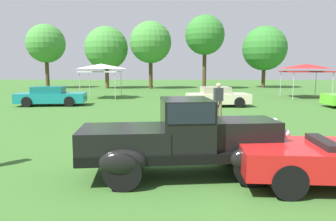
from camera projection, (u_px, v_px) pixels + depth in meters
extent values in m
plane|color=#386628|center=(213.00, 169.00, 7.41)|extent=(120.00, 120.00, 0.00)
cube|color=black|center=(181.00, 151.00, 6.89)|extent=(4.43, 1.93, 0.20)
cube|color=black|center=(239.00, 133.00, 6.96)|extent=(1.70, 1.27, 0.60)
ellipsoid|color=silver|center=(274.00, 133.00, 7.03)|extent=(0.22, 0.53, 0.68)
cube|color=black|center=(186.00, 123.00, 6.82)|extent=(1.18, 1.48, 1.04)
cube|color=black|center=(186.00, 109.00, 6.78)|extent=(1.09, 1.51, 0.40)
cube|color=black|center=(124.00, 139.00, 6.74)|extent=(2.02, 1.61, 0.48)
ellipsoid|color=black|center=(232.00, 142.00, 7.73)|extent=(0.96, 0.46, 0.52)
ellipsoid|color=black|center=(253.00, 159.00, 6.30)|extent=(0.96, 0.46, 0.52)
ellipsoid|color=black|center=(126.00, 144.00, 7.50)|extent=(0.96, 0.46, 0.52)
ellipsoid|color=black|center=(123.00, 162.00, 6.07)|extent=(0.96, 0.46, 0.52)
sphere|color=silver|center=(269.00, 126.00, 7.46)|extent=(0.18, 0.18, 0.18)
sphere|color=silver|center=(286.00, 134.00, 6.59)|extent=(0.18, 0.18, 0.18)
cylinder|color=black|center=(232.00, 149.00, 7.75)|extent=(0.76, 0.24, 0.76)
cylinder|color=black|center=(252.00, 168.00, 6.32)|extent=(0.76, 0.24, 0.76)
cylinder|color=black|center=(126.00, 152.00, 7.52)|extent=(0.76, 0.24, 0.76)
cylinder|color=black|center=(123.00, 171.00, 6.10)|extent=(0.76, 0.24, 0.76)
cube|color=black|center=(323.00, 146.00, 6.31)|extent=(0.33, 1.21, 0.28)
cylinder|color=black|center=(268.00, 158.00, 7.20)|extent=(0.66, 0.20, 0.66)
cylinder|color=black|center=(289.00, 182.00, 5.67)|extent=(0.66, 0.20, 0.66)
cube|color=teal|center=(52.00, 98.00, 20.17)|extent=(4.39, 2.19, 0.60)
cube|color=#146A6E|center=(48.00, 90.00, 20.09)|extent=(2.02, 1.66, 0.44)
cylinder|color=black|center=(69.00, 102.00, 19.55)|extent=(0.64, 0.22, 0.64)
cylinder|color=black|center=(27.00, 102.00, 19.31)|extent=(0.64, 0.22, 0.64)
cube|color=beige|center=(218.00, 98.00, 19.70)|extent=(3.98, 2.04, 0.60)
cube|color=#B3AB8E|center=(215.00, 90.00, 19.63)|extent=(1.82, 1.60, 0.44)
cylinder|color=black|center=(239.00, 102.00, 19.04)|extent=(0.64, 0.22, 0.64)
cylinder|color=black|center=(201.00, 103.00, 18.88)|extent=(0.64, 0.22, 0.64)
cylinder|color=#7F7056|center=(220.00, 110.00, 14.66)|extent=(0.16, 0.16, 0.86)
cylinder|color=#7F7056|center=(216.00, 110.00, 14.62)|extent=(0.16, 0.16, 0.86)
cube|color=#2D2D33|center=(218.00, 94.00, 14.54)|extent=(0.45, 0.33, 0.60)
sphere|color=beige|center=(219.00, 85.00, 14.49)|extent=(0.22, 0.22, 0.22)
cylinder|color=#B7B7BC|center=(121.00, 85.00, 26.23)|extent=(0.05, 0.05, 2.05)
cylinder|color=#B7B7BC|center=(115.00, 86.00, 23.60)|extent=(0.05, 0.05, 2.05)
cylinder|color=#B7B7BC|center=(89.00, 84.00, 26.29)|extent=(0.05, 0.05, 2.05)
cylinder|color=#B7B7BC|center=(80.00, 86.00, 23.67)|extent=(0.05, 0.05, 2.05)
cube|color=silver|center=(101.00, 72.00, 24.81)|extent=(2.95, 2.95, 0.10)
pyramid|color=silver|center=(101.00, 66.00, 24.75)|extent=(2.89, 2.89, 0.38)
cylinder|color=#B7B7BC|center=(316.00, 84.00, 26.66)|extent=(0.05, 0.05, 2.05)
cylinder|color=#B7B7BC|center=(333.00, 86.00, 23.76)|extent=(0.05, 0.05, 2.05)
cylinder|color=#B7B7BC|center=(281.00, 84.00, 26.74)|extent=(0.05, 0.05, 2.05)
cylinder|color=#B7B7BC|center=(293.00, 86.00, 23.83)|extent=(0.05, 0.05, 2.05)
cube|color=red|center=(306.00, 72.00, 25.11)|extent=(3.26, 3.26, 0.10)
pyramid|color=red|center=(306.00, 66.00, 25.05)|extent=(3.19, 3.19, 0.38)
cylinder|color=#47331E|center=(47.00, 71.00, 37.69)|extent=(0.44, 0.44, 4.02)
sphere|color=#428938|center=(46.00, 43.00, 37.26)|extent=(4.51, 4.51, 4.51)
cylinder|color=brown|center=(107.00, 74.00, 37.59)|extent=(0.44, 0.44, 3.33)
sphere|color=#428938|center=(106.00, 48.00, 37.19)|extent=(5.06, 5.06, 5.06)
cylinder|color=#47331E|center=(151.00, 71.00, 36.97)|extent=(0.44, 0.44, 4.03)
sphere|color=#428938|center=(151.00, 42.00, 36.53)|extent=(4.80, 4.80, 4.80)
cylinder|color=#47331E|center=(204.00, 68.00, 36.34)|extent=(0.44, 0.44, 4.88)
sphere|color=#337A2D|center=(205.00, 35.00, 35.86)|extent=(4.48, 4.48, 4.48)
cylinder|color=#47331E|center=(264.00, 74.00, 38.85)|extent=(0.44, 0.44, 3.30)
sphere|color=#337A2D|center=(265.00, 48.00, 38.44)|extent=(5.35, 5.35, 5.35)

